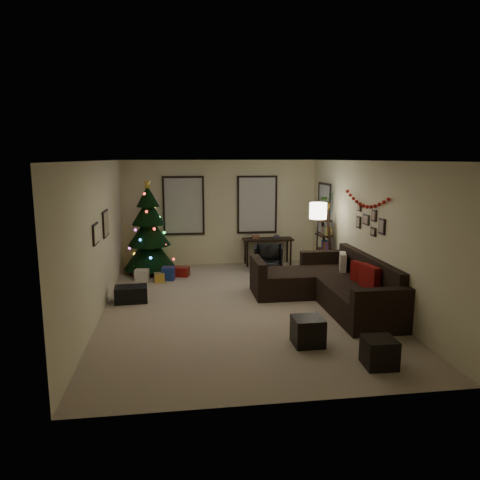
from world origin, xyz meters
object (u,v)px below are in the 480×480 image
desk (268,241)px  bookshelf (326,245)px  christmas_tree (149,234)px  sofa (332,287)px  desk_chair (269,258)px

desk → bookshelf: (1.10, -1.35, 0.14)m
christmas_tree → desk: (2.99, 0.44, -0.34)m
desk → bookshelf: 1.75m
christmas_tree → sofa: (3.59, -2.84, -0.64)m
christmas_tree → sofa: 4.63m
bookshelf → desk_chair: bearing=149.8°
sofa → desk_chair: (-0.71, 2.62, 0.01)m
sofa → bookshelf: (0.50, 1.92, 0.44)m
desk → sofa: bearing=-79.6°
christmas_tree → desk_chair: bearing=-4.2°
christmas_tree → desk_chair: (2.89, -0.21, -0.63)m
christmas_tree → bookshelf: (4.10, -0.92, -0.20)m
christmas_tree → bookshelf: christmas_tree is taller
desk_chair → desk: bearing=94.0°
desk → desk_chair: bearing=-99.1°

